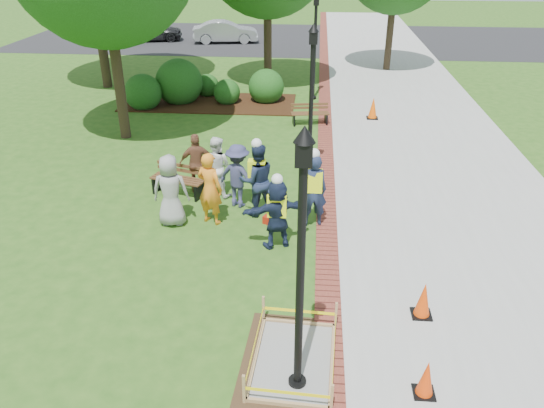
# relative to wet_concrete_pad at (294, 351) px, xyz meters

# --- Properties ---
(ground) EXTENTS (100.00, 100.00, 0.00)m
(ground) POSITION_rel_wet_concrete_pad_xyz_m (-1.17, 2.51, -0.23)
(ground) COLOR #285116
(ground) RESTS_ON ground
(sidewalk) EXTENTS (6.00, 60.00, 0.02)m
(sidewalk) POSITION_rel_wet_concrete_pad_xyz_m (3.83, 12.51, -0.22)
(sidewalk) COLOR #9E9E99
(sidewalk) RESTS_ON ground
(brick_edging) EXTENTS (0.50, 60.00, 0.03)m
(brick_edging) POSITION_rel_wet_concrete_pad_xyz_m (0.58, 12.51, -0.22)
(brick_edging) COLOR maroon
(brick_edging) RESTS_ON ground
(mulch_bed) EXTENTS (7.00, 3.00, 0.05)m
(mulch_bed) POSITION_rel_wet_concrete_pad_xyz_m (-4.17, 14.51, -0.21)
(mulch_bed) COLOR #381E0F
(mulch_bed) RESTS_ON ground
(parking_lot) EXTENTS (36.00, 12.00, 0.01)m
(parking_lot) POSITION_rel_wet_concrete_pad_xyz_m (-1.17, 29.51, -0.23)
(parking_lot) COLOR black
(parking_lot) RESTS_ON ground
(wet_concrete_pad) EXTENTS (1.82, 2.39, 0.55)m
(wet_concrete_pad) POSITION_rel_wet_concrete_pad_xyz_m (0.00, 0.00, 0.00)
(wet_concrete_pad) COLOR #47331E
(wet_concrete_pad) RESTS_ON ground
(bench_near) EXTENTS (1.55, 0.88, 0.80)m
(bench_near) POSITION_rel_wet_concrete_pad_xyz_m (-3.39, 6.01, 0.02)
(bench_near) COLOR #59321E
(bench_near) RESTS_ON ground
(bench_far) EXTENTS (1.43, 0.67, 0.74)m
(bench_far) POSITION_rel_wet_concrete_pad_xyz_m (0.01, 12.15, 0.00)
(bench_far) COLOR brown
(bench_far) RESTS_ON ground
(cone_front) EXTENTS (0.33, 0.33, 0.66)m
(cone_front) POSITION_rel_wet_concrete_pad_xyz_m (2.02, -0.52, 0.08)
(cone_front) COLOR black
(cone_front) RESTS_ON ground
(cone_back) EXTENTS (0.37, 0.37, 0.73)m
(cone_back) POSITION_rel_wet_concrete_pad_xyz_m (2.29, 1.38, 0.12)
(cone_back) COLOR black
(cone_back) RESTS_ON ground
(cone_far) EXTENTS (0.42, 0.42, 0.83)m
(cone_far) POSITION_rel_wet_concrete_pad_xyz_m (2.36, 12.99, 0.16)
(cone_far) COLOR black
(cone_far) RESTS_ON ground
(toolbox) EXTENTS (0.43, 0.34, 0.19)m
(toolbox) POSITION_rel_wet_concrete_pad_xyz_m (-0.77, 4.60, -0.14)
(toolbox) COLOR #A11B0C
(toolbox) RESTS_ON ground
(lamp_near) EXTENTS (0.28, 0.28, 4.26)m
(lamp_near) POSITION_rel_wet_concrete_pad_xyz_m (0.08, -0.49, 2.25)
(lamp_near) COLOR black
(lamp_near) RESTS_ON ground
(lamp_mid) EXTENTS (0.28, 0.28, 4.26)m
(lamp_mid) POSITION_rel_wet_concrete_pad_xyz_m (0.08, 7.51, 2.25)
(lamp_mid) COLOR black
(lamp_mid) RESTS_ON ground
(lamp_far) EXTENTS (0.28, 0.28, 4.26)m
(lamp_far) POSITION_rel_wet_concrete_pad_xyz_m (0.08, 15.51, 2.25)
(lamp_far) COLOR black
(lamp_far) RESTS_ON ground
(shrub_a) EXTENTS (1.47, 1.47, 1.47)m
(shrub_a) POSITION_rel_wet_concrete_pad_xyz_m (-6.65, 13.62, -0.23)
(shrub_a) COLOR #193F12
(shrub_a) RESTS_ON ground
(shrub_b) EXTENTS (1.92, 1.92, 1.92)m
(shrub_b) POSITION_rel_wet_concrete_pad_xyz_m (-5.41, 14.58, -0.23)
(shrub_b) COLOR #193F12
(shrub_b) RESTS_ON ground
(shrub_c) EXTENTS (1.08, 1.08, 1.08)m
(shrub_c) POSITION_rel_wet_concrete_pad_xyz_m (-3.44, 14.55, -0.23)
(shrub_c) COLOR #193F12
(shrub_c) RESTS_ON ground
(shrub_d) EXTENTS (1.46, 1.46, 1.46)m
(shrub_d) POSITION_rel_wet_concrete_pad_xyz_m (-1.85, 14.93, -0.23)
(shrub_d) COLOR #193F12
(shrub_d) RESTS_ON ground
(shrub_e) EXTENTS (1.00, 1.00, 1.00)m
(shrub_e) POSITION_rel_wet_concrete_pad_xyz_m (-4.46, 15.61, -0.23)
(shrub_e) COLOR #193F12
(shrub_e) RESTS_ON ground
(casual_person_a) EXTENTS (0.58, 0.39, 1.76)m
(casual_person_a) POSITION_rel_wet_concrete_pad_xyz_m (-3.14, 4.42, 0.65)
(casual_person_a) COLOR gray
(casual_person_a) RESTS_ON ground
(casual_person_b) EXTENTS (0.68, 0.57, 1.80)m
(casual_person_b) POSITION_rel_wet_concrete_pad_xyz_m (-2.22, 4.57, 0.67)
(casual_person_b) COLOR orange
(casual_person_b) RESTS_ON ground
(casual_person_c) EXTENTS (0.60, 0.47, 1.64)m
(casual_person_c) POSITION_rel_wet_concrete_pad_xyz_m (-2.34, 6.07, 0.59)
(casual_person_c) COLOR white
(casual_person_c) RESTS_ON ground
(casual_person_d) EXTENTS (0.58, 0.45, 1.63)m
(casual_person_d) POSITION_rel_wet_concrete_pad_xyz_m (-2.89, 6.26, 0.58)
(casual_person_d) COLOR brown
(casual_person_d) RESTS_ON ground
(casual_person_e) EXTENTS (0.63, 0.53, 1.66)m
(casual_person_e) POSITION_rel_wet_concrete_pad_xyz_m (-1.68, 5.50, 0.60)
(casual_person_e) COLOR #33355A
(casual_person_e) RESTS_ON ground
(hivis_worker_a) EXTENTS (0.61, 0.51, 1.77)m
(hivis_worker_a) POSITION_rel_wet_concrete_pad_xyz_m (-0.55, 3.61, 0.65)
(hivis_worker_a) COLOR #152638
(hivis_worker_a) RESTS_ON ground
(hivis_worker_b) EXTENTS (0.64, 0.47, 1.97)m
(hivis_worker_b) POSITION_rel_wet_concrete_pad_xyz_m (0.22, 4.63, 0.74)
(hivis_worker_b) COLOR #161A3B
(hivis_worker_b) RESTS_ON ground
(hivis_worker_c) EXTENTS (0.69, 0.56, 2.00)m
(hivis_worker_c) POSITION_rel_wet_concrete_pad_xyz_m (-1.15, 5.09, 0.75)
(hivis_worker_c) COLOR #191B42
(hivis_worker_c) RESTS_ON ground
(parked_car_a) EXTENTS (2.98, 4.94, 1.50)m
(parked_car_a) POSITION_rel_wet_concrete_pad_xyz_m (-10.59, 27.96, -0.23)
(parked_car_a) COLOR black
(parked_car_a) RESTS_ON ground
(parked_car_b) EXTENTS (2.64, 4.73, 1.46)m
(parked_car_b) POSITION_rel_wet_concrete_pad_xyz_m (-5.65, 27.78, -0.23)
(parked_car_b) COLOR #A6A6AB
(parked_car_b) RESTS_ON ground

